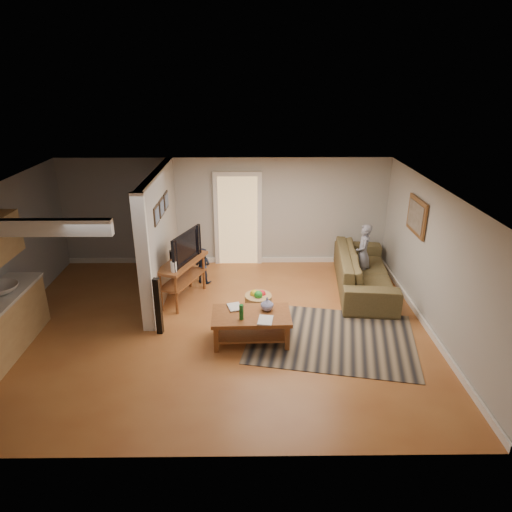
# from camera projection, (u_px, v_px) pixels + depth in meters

# --- Properties ---
(ground) EXTENTS (7.50, 7.50, 0.00)m
(ground) POSITION_uv_depth(u_px,v_px,m) (218.00, 326.00, 8.22)
(ground) COLOR brown
(ground) RESTS_ON ground
(room_shell) EXTENTS (7.54, 6.02, 2.52)m
(room_shell) POSITION_uv_depth(u_px,v_px,m) (157.00, 243.00, 8.06)
(room_shell) COLOR #ABA8A4
(room_shell) RESTS_ON ground
(area_rug) EXTENTS (3.14, 2.55, 0.01)m
(area_rug) POSITION_uv_depth(u_px,v_px,m) (331.00, 338.00, 7.85)
(area_rug) COLOR black
(area_rug) RESTS_ON ground
(sofa) EXTENTS (1.34, 2.81, 0.79)m
(sofa) POSITION_uv_depth(u_px,v_px,m) (362.00, 288.00, 9.68)
(sofa) COLOR #413620
(sofa) RESTS_ON ground
(coffee_table) EXTENTS (1.33, 0.80, 0.78)m
(coffee_table) POSITION_uv_depth(u_px,v_px,m) (252.00, 320.00, 7.65)
(coffee_table) COLOR #5F3316
(coffee_table) RESTS_ON ground
(tv_console) EXTENTS (0.94, 1.41, 1.14)m
(tv_console) POSITION_uv_depth(u_px,v_px,m) (183.00, 265.00, 8.91)
(tv_console) COLOR #5F3316
(tv_console) RESTS_ON ground
(speaker_left) EXTENTS (0.12, 0.12, 1.05)m
(speaker_left) POSITION_uv_depth(u_px,v_px,m) (158.00, 306.00, 7.83)
(speaker_left) COLOR black
(speaker_left) RESTS_ON ground
(speaker_right) EXTENTS (0.11, 0.11, 0.92)m
(speaker_right) POSITION_uv_depth(u_px,v_px,m) (173.00, 272.00, 9.34)
(speaker_right) COLOR black
(speaker_right) RESTS_ON ground
(toy_basket) EXTENTS (0.51, 0.51, 0.46)m
(toy_basket) POSITION_uv_depth(u_px,v_px,m) (258.00, 302.00, 8.68)
(toy_basket) COLOR olive
(toy_basket) RESTS_ON ground
(child) EXTENTS (0.39, 0.52, 1.30)m
(child) POSITION_uv_depth(u_px,v_px,m) (360.00, 281.00, 10.00)
(child) COLOR gray
(child) RESTS_ON ground
(toddler) EXTENTS (0.46, 0.42, 0.78)m
(toddler) POSITION_uv_depth(u_px,v_px,m) (203.00, 282.00, 9.96)
(toddler) COLOR #1F2A42
(toddler) RESTS_ON ground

